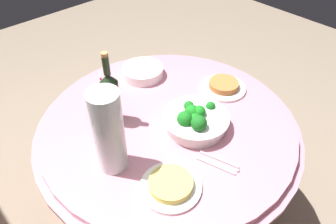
{
  "coord_description": "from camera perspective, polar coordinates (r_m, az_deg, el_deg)",
  "views": [
    {
      "loc": [
        -0.74,
        0.69,
        1.68
      ],
      "look_at": [
        0.0,
        0.0,
        0.79
      ],
      "focal_mm": 33.91,
      "sensor_mm": 36.0,
      "label": 1
    }
  ],
  "objects": [
    {
      "name": "label_placard_mid",
      "position": [
        1.61,
        -11.97,
        5.93
      ],
      "size": [
        0.05,
        0.03,
        0.05
      ],
      "color": "white",
      "rests_on": "buffet_table"
    },
    {
      "name": "broccoli_bowl",
      "position": [
        1.33,
        4.94,
        -1.47
      ],
      "size": [
        0.28,
        0.28,
        0.12
      ],
      "color": "white",
      "rests_on": "buffet_table"
    },
    {
      "name": "serving_tongs",
      "position": [
        1.23,
        9.19,
        -9.09
      ],
      "size": [
        0.17,
        0.09,
        0.01
      ],
      "color": "silver",
      "rests_on": "buffet_table"
    },
    {
      "name": "food_plate_peanuts",
      "position": [
        1.58,
        9.94,
        4.59
      ],
      "size": [
        0.22,
        0.22,
        0.04
      ],
      "color": "white",
      "rests_on": "buffet_table"
    },
    {
      "name": "decorative_fruit_vase",
      "position": [
        1.12,
        -10.48,
        -4.22
      ],
      "size": [
        0.11,
        0.11,
        0.34
      ],
      "color": "silver",
      "rests_on": "buffet_table"
    },
    {
      "name": "ground_plane",
      "position": [
        1.97,
        -0.0,
        -17.55
      ],
      "size": [
        6.0,
        6.0,
        0.0
      ],
      "primitive_type": "plane",
      "color": "gray"
    },
    {
      "name": "label_placard_front",
      "position": [
        1.32,
        -11.96,
        -3.57
      ],
      "size": [
        0.05,
        0.02,
        0.05
      ],
      "color": "white",
      "rests_on": "buffet_table"
    },
    {
      "name": "plate_stack",
      "position": [
        1.65,
        -4.55,
        7.25
      ],
      "size": [
        0.21,
        0.21,
        0.05
      ],
      "color": "white",
      "rests_on": "buffet_table"
    },
    {
      "name": "wine_bottle",
      "position": [
        1.33,
        -10.25,
        2.74
      ],
      "size": [
        0.07,
        0.07,
        0.34
      ],
      "color": "black",
      "rests_on": "buffet_table"
    },
    {
      "name": "buffet_table",
      "position": [
        1.66,
        -0.0,
        -10.83
      ],
      "size": [
        1.16,
        1.16,
        0.74
      ],
      "color": "maroon",
      "rests_on": "ground_plane"
    },
    {
      "name": "food_plate_noodles",
      "position": [
        1.14,
        0.48,
        -13.0
      ],
      "size": [
        0.22,
        0.22,
        0.04
      ],
      "color": "white",
      "rests_on": "buffet_table"
    }
  ]
}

